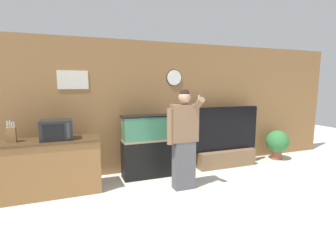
{
  "coord_description": "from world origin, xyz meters",
  "views": [
    {
      "loc": [
        -1.24,
        -2.1,
        1.76
      ],
      "look_at": [
        0.39,
        2.06,
        1.05
      ],
      "focal_mm": 28.0,
      "sensor_mm": 36.0,
      "label": 1
    }
  ],
  "objects_px": {
    "tv_on_stand": "(225,149)",
    "knife_block": "(11,134)",
    "potted_plant": "(277,142)",
    "aquarium_on_stand": "(149,146)",
    "person_standing": "(184,138)",
    "counter_island": "(51,167)",
    "microwave": "(56,130)"
  },
  "relations": [
    {
      "from": "tv_on_stand",
      "to": "knife_block",
      "type": "bearing_deg",
      "value": -176.44
    },
    {
      "from": "potted_plant",
      "to": "knife_block",
      "type": "bearing_deg",
      "value": -177.54
    },
    {
      "from": "aquarium_on_stand",
      "to": "person_standing",
      "type": "height_order",
      "value": "person_standing"
    },
    {
      "from": "counter_island",
      "to": "knife_block",
      "type": "relative_size",
      "value": 4.57
    },
    {
      "from": "tv_on_stand",
      "to": "counter_island",
      "type": "bearing_deg",
      "value": -175.65
    },
    {
      "from": "counter_island",
      "to": "person_standing",
      "type": "xyz_separation_m",
      "value": [
        2.06,
        -0.56,
        0.43
      ]
    },
    {
      "from": "microwave",
      "to": "tv_on_stand",
      "type": "xyz_separation_m",
      "value": [
        3.33,
        0.29,
        -0.68
      ]
    },
    {
      "from": "microwave",
      "to": "potted_plant",
      "type": "xyz_separation_m",
      "value": [
        4.77,
        0.28,
        -0.65
      ]
    },
    {
      "from": "counter_island",
      "to": "person_standing",
      "type": "height_order",
      "value": "person_standing"
    },
    {
      "from": "microwave",
      "to": "aquarium_on_stand",
      "type": "bearing_deg",
      "value": 8.83
    },
    {
      "from": "counter_island",
      "to": "tv_on_stand",
      "type": "xyz_separation_m",
      "value": [
        3.44,
        0.26,
        -0.08
      ]
    },
    {
      "from": "counter_island",
      "to": "potted_plant",
      "type": "xyz_separation_m",
      "value": [
        4.88,
        0.25,
        -0.05
      ]
    },
    {
      "from": "counter_island",
      "to": "tv_on_stand",
      "type": "distance_m",
      "value": 3.45
    },
    {
      "from": "tv_on_stand",
      "to": "person_standing",
      "type": "bearing_deg",
      "value": -149.08
    },
    {
      "from": "microwave",
      "to": "potted_plant",
      "type": "relative_size",
      "value": 0.7
    },
    {
      "from": "potted_plant",
      "to": "person_standing",
      "type": "bearing_deg",
      "value": -163.95
    },
    {
      "from": "counter_island",
      "to": "microwave",
      "type": "bearing_deg",
      "value": -14.4
    },
    {
      "from": "tv_on_stand",
      "to": "potted_plant",
      "type": "bearing_deg",
      "value": -0.56
    },
    {
      "from": "microwave",
      "to": "potted_plant",
      "type": "distance_m",
      "value": 4.82
    },
    {
      "from": "potted_plant",
      "to": "counter_island",
      "type": "bearing_deg",
      "value": -177.1
    },
    {
      "from": "knife_block",
      "to": "person_standing",
      "type": "xyz_separation_m",
      "value": [
        2.58,
        -0.58,
        -0.14
      ]
    },
    {
      "from": "counter_island",
      "to": "tv_on_stand",
      "type": "height_order",
      "value": "tv_on_stand"
    },
    {
      "from": "person_standing",
      "to": "potted_plant",
      "type": "distance_m",
      "value": 2.97
    },
    {
      "from": "microwave",
      "to": "person_standing",
      "type": "distance_m",
      "value": 2.03
    },
    {
      "from": "counter_island",
      "to": "microwave",
      "type": "height_order",
      "value": "microwave"
    },
    {
      "from": "aquarium_on_stand",
      "to": "potted_plant",
      "type": "bearing_deg",
      "value": 0.53
    },
    {
      "from": "counter_island",
      "to": "aquarium_on_stand",
      "type": "relative_size",
      "value": 1.28
    },
    {
      "from": "microwave",
      "to": "potted_plant",
      "type": "height_order",
      "value": "microwave"
    },
    {
      "from": "microwave",
      "to": "tv_on_stand",
      "type": "distance_m",
      "value": 3.41
    },
    {
      "from": "counter_island",
      "to": "tv_on_stand",
      "type": "relative_size",
      "value": 0.96
    },
    {
      "from": "potted_plant",
      "to": "tv_on_stand",
      "type": "bearing_deg",
      "value": 179.44
    },
    {
      "from": "knife_block",
      "to": "aquarium_on_stand",
      "type": "relative_size",
      "value": 0.28
    }
  ]
}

